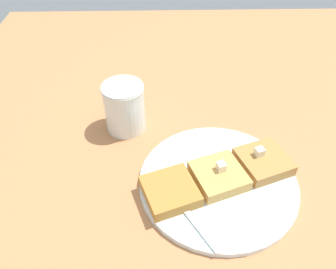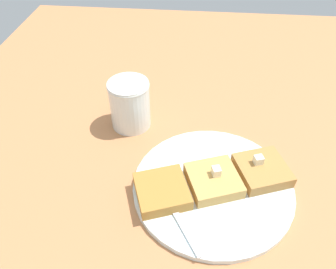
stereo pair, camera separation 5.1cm
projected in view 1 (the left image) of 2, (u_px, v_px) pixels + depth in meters
table_surface at (232, 146)px, 62.85cm from camera, size 123.92×123.92×2.96cm
plate at (218, 182)px, 53.87cm from camera, size 25.89×25.89×1.01cm
toast_slice_left at (263, 162)px, 55.11cm from camera, size 9.97×9.97×2.11cm
toast_slice_middle at (219, 176)px, 52.84cm from camera, size 9.97×9.97×2.11cm
toast_slice_right at (170, 191)px, 50.57cm from camera, size 9.97×9.97×2.11cm
butter_pat_primary at (259, 152)px, 54.34cm from camera, size 1.75×1.66×1.41cm
butter_pat_secondary at (221, 167)px, 51.94cm from camera, size 1.62×1.72×1.41cm
fork at (181, 205)px, 49.71cm from camera, size 9.38×14.50×0.36cm
syrup_jar at (125, 109)px, 61.83cm from camera, size 7.83×7.83×9.60cm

